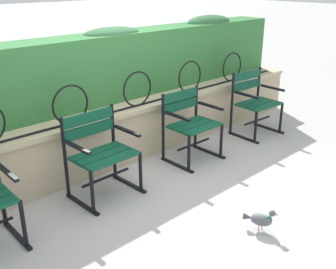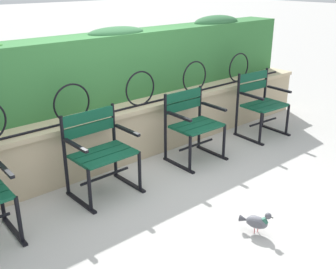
{
  "view_description": "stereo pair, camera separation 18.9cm",
  "coord_description": "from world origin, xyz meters",
  "px_view_note": "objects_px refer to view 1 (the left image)",
  "views": [
    {
      "loc": [
        -2.7,
        -2.71,
        2.09
      ],
      "look_at": [
        0.0,
        0.12,
        0.55
      ],
      "focal_mm": 43.26,
      "sensor_mm": 36.0,
      "label": 1
    },
    {
      "loc": [
        -2.56,
        -2.83,
        2.09
      ],
      "look_at": [
        0.0,
        0.12,
        0.55
      ],
      "focal_mm": 43.26,
      "sensor_mm": 36.0,
      "label": 2
    }
  ],
  "objects_px": {
    "park_chair_centre_left": "(100,151)",
    "park_chair_centre_right": "(190,123)",
    "park_chair_rightmost": "(254,101)",
    "pigeon_near_chairs": "(261,219)"
  },
  "relations": [
    {
      "from": "park_chair_centre_left",
      "to": "pigeon_near_chairs",
      "type": "distance_m",
      "value": 1.67
    },
    {
      "from": "park_chair_centre_left",
      "to": "park_chair_centre_right",
      "type": "xyz_separation_m",
      "value": [
        1.27,
        -0.02,
        -0.01
      ]
    },
    {
      "from": "park_chair_centre_left",
      "to": "park_chair_centre_right",
      "type": "bearing_deg",
      "value": -1.08
    },
    {
      "from": "park_chair_centre_right",
      "to": "park_chair_rightmost",
      "type": "bearing_deg",
      "value": -1.28
    },
    {
      "from": "park_chair_centre_left",
      "to": "pigeon_near_chairs",
      "type": "height_order",
      "value": "park_chair_centre_left"
    },
    {
      "from": "park_chair_centre_right",
      "to": "pigeon_near_chairs",
      "type": "height_order",
      "value": "park_chair_centre_right"
    },
    {
      "from": "park_chair_rightmost",
      "to": "park_chair_centre_left",
      "type": "bearing_deg",
      "value": 178.82
    },
    {
      "from": "park_chair_rightmost",
      "to": "pigeon_near_chairs",
      "type": "bearing_deg",
      "value": -142.97
    },
    {
      "from": "park_chair_centre_right",
      "to": "pigeon_near_chairs",
      "type": "bearing_deg",
      "value": -113.84
    },
    {
      "from": "park_chair_centre_left",
      "to": "park_chair_centre_right",
      "type": "distance_m",
      "value": 1.27
    }
  ]
}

